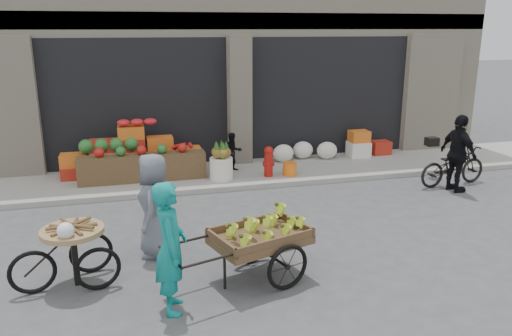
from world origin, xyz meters
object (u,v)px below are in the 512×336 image
object	(u,v)px
pineapple_bin	(221,168)
vendor_woman	(171,248)
tricycle_cart	(73,247)
fire_hydrant	(269,160)
cyclist	(458,154)
orange_bucket	(290,169)
seated_person	(233,152)
banana_cart	(257,235)
vendor_grey	(155,206)
bicycle	(453,166)

from	to	relation	value
pineapple_bin	vendor_woman	bearing A→B (deg)	-107.50
pineapple_bin	tricycle_cart	world-z (taller)	tricycle_cart
vendor_woman	fire_hydrant	bearing A→B (deg)	-24.06
vendor_woman	cyclist	distance (m)	7.18
orange_bucket	vendor_woman	size ratio (longest dim) A/B	0.19
pineapple_bin	fire_hydrant	world-z (taller)	fire_hydrant
seated_person	banana_cart	size ratio (longest dim) A/B	0.39
banana_cart	tricycle_cart	distance (m)	2.52
vendor_woman	vendor_grey	world-z (taller)	vendor_woman
vendor_grey	tricycle_cart	bearing A→B (deg)	-45.88
banana_cart	cyclist	distance (m)	5.86
fire_hydrant	vendor_woman	size ratio (longest dim) A/B	0.42
vendor_woman	cyclist	world-z (taller)	vendor_woman
cyclist	orange_bucket	bearing A→B (deg)	55.88
orange_bucket	tricycle_cart	size ratio (longest dim) A/B	0.22
pineapple_bin	cyclist	size ratio (longest dim) A/B	0.31
fire_hydrant	orange_bucket	size ratio (longest dim) A/B	2.22
tricycle_cart	vendor_grey	bearing A→B (deg)	19.13
seated_person	tricycle_cart	size ratio (longest dim) A/B	0.64
pineapple_bin	seated_person	bearing A→B (deg)	56.31
pineapple_bin	tricycle_cart	bearing A→B (deg)	-124.92
cyclist	pineapple_bin	bearing A→B (deg)	63.15
fire_hydrant	orange_bucket	world-z (taller)	fire_hydrant
bicycle	tricycle_cart	bearing A→B (deg)	102.10
banana_cart	cyclist	bearing A→B (deg)	10.12
tricycle_cart	bicycle	world-z (taller)	tricycle_cart
seated_person	banana_cart	distance (m)	5.17
fire_hydrant	cyclist	world-z (taller)	cyclist
banana_cart	vendor_grey	xyz separation A→B (m)	(-1.32, 1.17, 0.15)
banana_cart	vendor_woman	world-z (taller)	vendor_woman
pineapple_bin	bicycle	distance (m)	5.22
seated_person	vendor_woman	bearing A→B (deg)	-119.44
vendor_woman	cyclist	size ratio (longest dim) A/B	1.01
seated_person	vendor_grey	distance (m)	4.47
pineapple_bin	vendor_grey	bearing A→B (deg)	-116.54
banana_cart	vendor_woman	distance (m)	1.34
seated_person	vendor_woman	world-z (taller)	vendor_woman
fire_hydrant	vendor_grey	bearing A→B (deg)	-130.04
seated_person	bicycle	size ratio (longest dim) A/B	0.54
orange_bucket	cyclist	distance (m)	3.69
banana_cart	bicycle	xyz separation A→B (m)	(5.38, 3.13, -0.22)
vendor_woman	cyclist	bearing A→B (deg)	-58.96
orange_bucket	cyclist	size ratio (longest dim) A/B	0.19
vendor_woman	vendor_grey	bearing A→B (deg)	7.54
fire_hydrant	bicycle	size ratio (longest dim) A/B	0.41
pineapple_bin	bicycle	world-z (taller)	bicycle
pineapple_bin	orange_bucket	bearing A→B (deg)	-3.58
banana_cart	bicycle	size ratio (longest dim) A/B	1.38
seated_person	bicycle	world-z (taller)	seated_person
pineapple_bin	fire_hydrant	bearing A→B (deg)	-2.60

